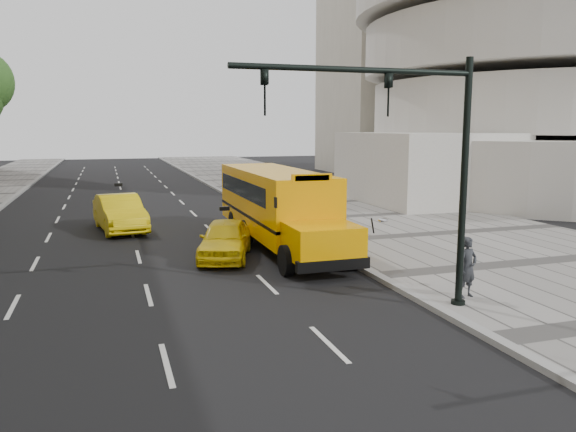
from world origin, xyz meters
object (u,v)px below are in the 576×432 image
object	(u,v)px
taxi_far	(120,213)
pedestrian	(468,267)
school_bus	(276,201)
taxi_near	(225,239)
traffic_signal	(416,153)

from	to	relation	value
taxi_far	pedestrian	xyz separation A→B (m)	(8.66, -14.12, 0.15)
taxi_far	pedestrian	bearing A→B (deg)	-67.00
school_bus	pedestrian	bearing A→B (deg)	-73.50
taxi_near	taxi_far	bearing A→B (deg)	134.51
taxi_far	traffic_signal	bearing A→B (deg)	-73.92
pedestrian	traffic_signal	bearing A→B (deg)	-179.76
taxi_near	traffic_signal	world-z (taller)	traffic_signal
taxi_near	pedestrian	world-z (taller)	pedestrian
taxi_near	pedestrian	xyz separation A→B (m)	(5.18, -7.14, 0.27)
taxi_far	school_bus	bearing A→B (deg)	-48.87
taxi_near	taxi_far	distance (m)	7.80
pedestrian	traffic_signal	size ratio (longest dim) A/B	0.26
school_bus	traffic_signal	bearing A→B (deg)	-85.84
pedestrian	taxi_near	bearing A→B (deg)	113.04
taxi_near	traffic_signal	bearing A→B (deg)	-49.24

